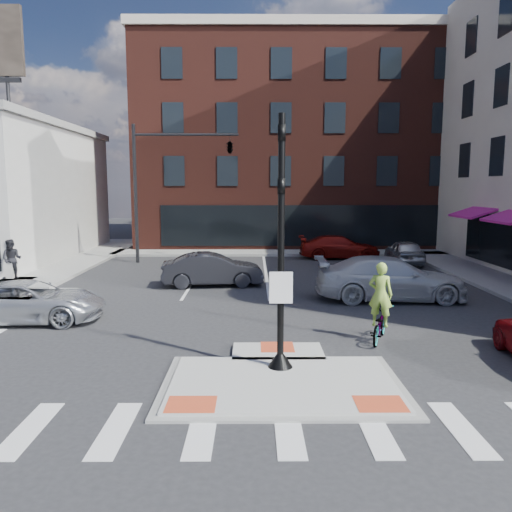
{
  "coord_description": "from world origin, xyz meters",
  "views": [
    {
      "loc": [
        -0.65,
        -11.2,
        4.45
      ],
      "look_at": [
        -0.56,
        6.39,
        2.0
      ],
      "focal_mm": 35.0,
      "sensor_mm": 36.0,
      "label": 1
    }
  ],
  "objects_px": {
    "cyclist": "(380,315)",
    "pedestrian_a": "(12,259)",
    "bg_car_dark": "(212,270)",
    "silver_suv": "(30,301)",
    "white_pickup": "(390,278)",
    "bg_car_red": "(339,247)",
    "bg_car_silver": "(404,252)"
  },
  "relations": [
    {
      "from": "bg_car_dark",
      "to": "pedestrian_a",
      "type": "relative_size",
      "value": 2.42
    },
    {
      "from": "pedestrian_a",
      "to": "bg_car_silver",
      "type": "bearing_deg",
      "value": 11.68
    },
    {
      "from": "bg_car_dark",
      "to": "cyclist",
      "type": "bearing_deg",
      "value": -152.14
    },
    {
      "from": "cyclist",
      "to": "pedestrian_a",
      "type": "bearing_deg",
      "value": -8.28
    },
    {
      "from": "silver_suv",
      "to": "bg_car_dark",
      "type": "bearing_deg",
      "value": -44.89
    },
    {
      "from": "bg_car_dark",
      "to": "bg_car_silver",
      "type": "height_order",
      "value": "bg_car_dark"
    },
    {
      "from": "white_pickup",
      "to": "pedestrian_a",
      "type": "height_order",
      "value": "pedestrian_a"
    },
    {
      "from": "bg_car_dark",
      "to": "bg_car_red",
      "type": "distance_m",
      "value": 11.22
    },
    {
      "from": "pedestrian_a",
      "to": "bg_car_dark",
      "type": "bearing_deg",
      "value": -9.5
    },
    {
      "from": "white_pickup",
      "to": "bg_car_silver",
      "type": "relative_size",
      "value": 1.43
    },
    {
      "from": "white_pickup",
      "to": "bg_car_dark",
      "type": "bearing_deg",
      "value": 70.05
    },
    {
      "from": "bg_car_red",
      "to": "cyclist",
      "type": "relative_size",
      "value": 2.15
    },
    {
      "from": "bg_car_silver",
      "to": "white_pickup",
      "type": "bearing_deg",
      "value": 73.57
    },
    {
      "from": "silver_suv",
      "to": "white_pickup",
      "type": "relative_size",
      "value": 0.83
    },
    {
      "from": "white_pickup",
      "to": "pedestrian_a",
      "type": "distance_m",
      "value": 17.21
    },
    {
      "from": "silver_suv",
      "to": "white_pickup",
      "type": "distance_m",
      "value": 13.24
    },
    {
      "from": "cyclist",
      "to": "pedestrian_a",
      "type": "height_order",
      "value": "cyclist"
    },
    {
      "from": "white_pickup",
      "to": "bg_car_red",
      "type": "distance_m",
      "value": 11.42
    },
    {
      "from": "pedestrian_a",
      "to": "bg_car_red",
      "type": "bearing_deg",
      "value": 20.92
    },
    {
      "from": "pedestrian_a",
      "to": "cyclist",
      "type": "bearing_deg",
      "value": -35.01
    },
    {
      "from": "white_pickup",
      "to": "bg_car_red",
      "type": "xyz_separation_m",
      "value": [
        -0.06,
        11.42,
        -0.13
      ]
    },
    {
      "from": "bg_car_dark",
      "to": "pedestrian_a",
      "type": "height_order",
      "value": "pedestrian_a"
    },
    {
      "from": "bg_car_silver",
      "to": "bg_car_red",
      "type": "distance_m",
      "value": 4.02
    },
    {
      "from": "cyclist",
      "to": "pedestrian_a",
      "type": "relative_size",
      "value": 1.24
    },
    {
      "from": "white_pickup",
      "to": "cyclist",
      "type": "xyz_separation_m",
      "value": [
        -1.77,
        -5.37,
        -0.07
      ]
    },
    {
      "from": "cyclist",
      "to": "white_pickup",
      "type": "bearing_deg",
      "value": -85.03
    },
    {
      "from": "white_pickup",
      "to": "cyclist",
      "type": "bearing_deg",
      "value": 163.05
    },
    {
      "from": "bg_car_silver",
      "to": "cyclist",
      "type": "xyz_separation_m",
      "value": [
        -5.12,
        -14.66,
        0.08
      ]
    },
    {
      "from": "white_pickup",
      "to": "pedestrian_a",
      "type": "relative_size",
      "value": 3.15
    },
    {
      "from": "silver_suv",
      "to": "white_pickup",
      "type": "bearing_deg",
      "value": -78.13
    },
    {
      "from": "white_pickup",
      "to": "bg_car_dark",
      "type": "relative_size",
      "value": 1.3
    },
    {
      "from": "white_pickup",
      "to": "pedestrian_a",
      "type": "xyz_separation_m",
      "value": [
        -16.77,
        3.83,
        0.23
      ]
    }
  ]
}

